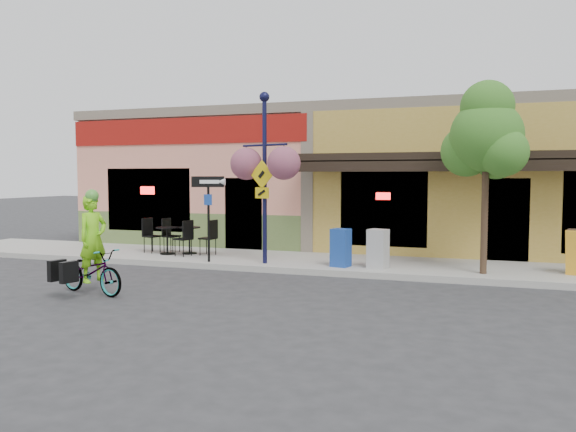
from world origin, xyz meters
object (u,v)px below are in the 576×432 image
Objects in this scene: building at (368,179)px; bicycle at (92,271)px; one_way_sign at (209,219)px; newspaper_box_blue at (341,248)px; newspaper_box_grey at (378,249)px; lamp_post at (265,178)px; cyclist_rider at (93,251)px; street_tree at (485,177)px.

building reaches higher than bicycle.
building is at bearing 51.65° from one_way_sign.
building reaches higher than newspaper_box_blue.
one_way_sign is at bearing -113.05° from building.
newspaper_box_blue is 0.99× the size of newspaper_box_grey.
lamp_post reaches higher than bicycle.
newspaper_box_grey reaches higher than bicycle.
bicycle is at bearing -127.87° from newspaper_box_grey.
lamp_post is at bearing -14.83° from cyclist_rider.
building is at bearing 116.01° from newspaper_box_grey.
street_tree is at bearing 18.52° from lamp_post.
lamp_post is 1.96× the size of one_way_sign.
street_tree reaches higher than newspaper_box_blue.
street_tree is (3.28, 0.05, 1.72)m from newspaper_box_blue.
lamp_post is 1.81m from one_way_sign.
one_way_sign reaches higher than newspaper_box_grey.
cyclist_rider is 5.73m from newspaper_box_blue.
bicycle is 3.85m from one_way_sign.
newspaper_box_grey is (4.29, 0.36, -0.63)m from one_way_sign.
newspaper_box_blue is at bearing -85.15° from building.
cyclist_rider is 0.79× the size of one_way_sign.
newspaper_box_blue is 3.71m from street_tree.
cyclist_rider is (0.05, 0.00, 0.41)m from bicycle.
one_way_sign is 4.36m from newspaper_box_grey.
building is at bearing -4.94° from cyclist_rider.
lamp_post is 5.22m from street_tree.
building is 4.23× the size of lamp_post.
cyclist_rider is at bearing -115.83° from one_way_sign.
one_way_sign is (-1.46, -0.22, -1.05)m from lamp_post.
bicycle is 6.47m from newspaper_box_grey.
street_tree is at bearing -58.91° from building.
one_way_sign is at bearing -154.43° from lamp_post.
street_tree reaches higher than bicycle.
newspaper_box_grey is (4.98, 4.06, -0.25)m from cyclist_rider.
cyclist_rider is 1.85× the size of newspaper_box_grey.
newspaper_box_blue is 0.21× the size of street_tree.
bicycle is (-3.59, -10.41, -1.79)m from building.
building reaches higher than lamp_post.
one_way_sign is at bearing 3.33° from cyclist_rider.
cyclist_rider is 0.40× the size of street_tree.
one_way_sign is at bearing -160.56° from newspaper_box_blue.
bicycle is 4.85m from lamp_post.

